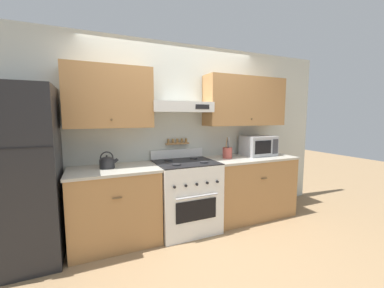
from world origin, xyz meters
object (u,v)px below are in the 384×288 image
Objects in this scene: stove_range at (186,195)px; microwave at (258,146)px; refrigerator at (20,177)px; tea_kettle at (107,162)px; utensil_crock at (227,153)px.

microwave reaches higher than stove_range.
refrigerator is at bearing -178.20° from microwave.
utensil_crock is (1.67, 0.00, 0.01)m from tea_kettle.
utensil_crock is at bearing -178.23° from microwave.
tea_kettle is (-0.98, 0.07, 0.52)m from stove_range.
microwave reaches higher than tea_kettle.
stove_range is at bearing 0.33° from refrigerator.
microwave is 0.58m from utensil_crock.
tea_kettle is 2.25m from microwave.
refrigerator is 8.28× the size of tea_kettle.
refrigerator is 5.93× the size of utensil_crock.
refrigerator reaches higher than utensil_crock.
stove_range is 0.87m from utensil_crock.
microwave is at bearing 1.80° from refrigerator.
stove_range is at bearing -176.08° from microwave.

